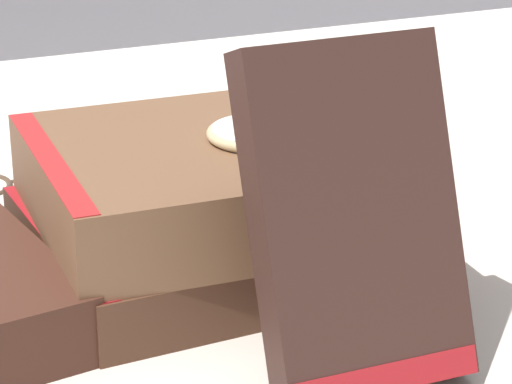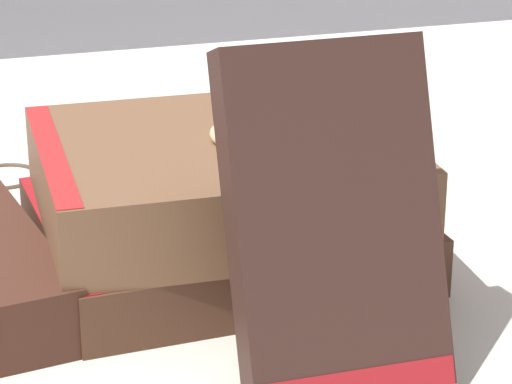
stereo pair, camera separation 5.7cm
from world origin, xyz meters
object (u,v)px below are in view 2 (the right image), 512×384
(book_flat_bottom, at_px, (213,236))
(book_flat_top, at_px, (210,177))
(book_leaning_front, at_px, (334,232))
(reading_glasses, at_px, (49,170))
(pocket_watch, at_px, (261,133))

(book_flat_bottom, bearing_deg, book_flat_top, -116.50)
(book_leaning_front, distance_m, reading_glasses, 0.30)
(book_flat_top, bearing_deg, reading_glasses, 112.41)
(pocket_watch, bearing_deg, reading_glasses, 116.76)
(book_flat_top, height_order, book_leaning_front, book_leaning_front)
(book_leaning_front, xyz_separation_m, pocket_watch, (0.00, 0.11, 0.01))
(pocket_watch, distance_m, reading_glasses, 0.20)
(book_flat_bottom, height_order, reading_glasses, book_flat_bottom)
(pocket_watch, xyz_separation_m, reading_glasses, (-0.09, 0.17, -0.07))
(book_flat_bottom, height_order, pocket_watch, pocket_watch)
(book_leaning_front, relative_size, pocket_watch, 2.70)
(book_flat_bottom, relative_size, book_flat_top, 1.05)
(pocket_watch, relative_size, reading_glasses, 0.55)
(reading_glasses, bearing_deg, pocket_watch, -62.23)
(book_flat_bottom, bearing_deg, reading_glasses, 109.30)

